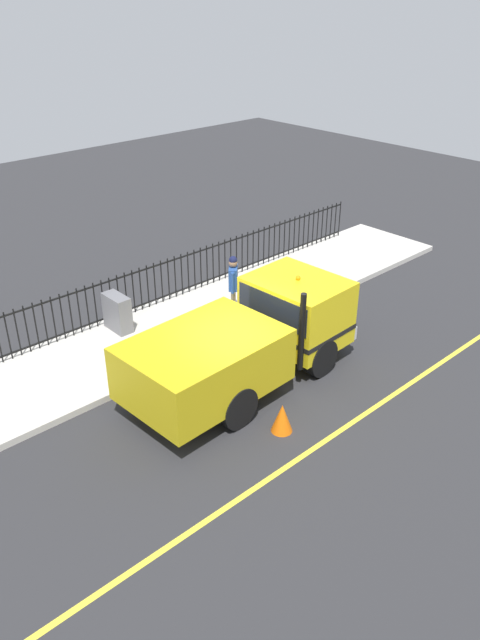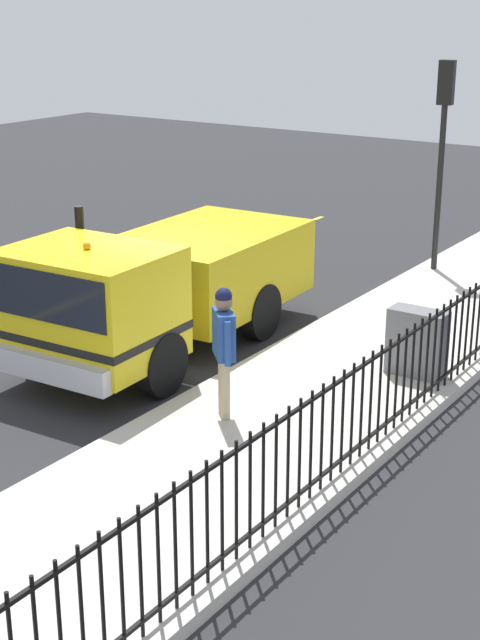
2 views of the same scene
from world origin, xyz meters
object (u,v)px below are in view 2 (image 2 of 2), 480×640
Objects in this scene: utility_cabinet at (417,343)px; traffic_cone at (107,301)px; traffic_light_near at (444,124)px; worker_standing at (224,339)px; work_truck at (153,284)px.

utility_cabinet reaches higher than traffic_cone.
traffic_light_near reaches higher than traffic_cone.
utility_cabinet is at bearing -73.43° from worker_standing.
traffic_light_near is at bearing -108.13° from work_truck.
traffic_cone is at bearing 49.96° from traffic_light_near.
work_truck is 5.98× the size of utility_cabinet.
worker_standing is 2.72× the size of traffic_cone.
work_truck is 3.34× the size of worker_standing.
work_truck is 2.94m from worker_standing.
worker_standing is (2.47, -1.59, 0.07)m from work_truck.
traffic_cone is at bearing -177.57° from utility_cabinet.
utility_cabinet is (3.99, 1.22, -0.53)m from work_truck.
worker_standing is 1.79× the size of utility_cabinet.
work_truck is 4.21m from utility_cabinet.
work_truck reaches higher than utility_cabinet.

